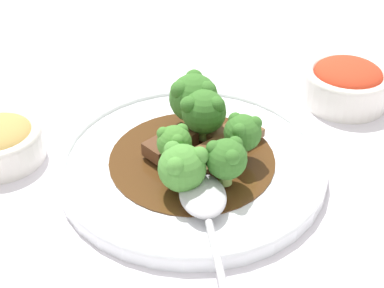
% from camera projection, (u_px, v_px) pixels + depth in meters
% --- Properties ---
extents(ground_plane, '(4.00, 4.00, 0.00)m').
position_uv_depth(ground_plane, '(192.00, 169.00, 0.57)').
color(ground_plane, silver).
extents(main_plate, '(0.28, 0.28, 0.02)m').
position_uv_depth(main_plate, '(192.00, 162.00, 0.57)').
color(main_plate, white).
rests_on(main_plate, ground_plane).
extents(beef_strip_0, '(0.06, 0.06, 0.02)m').
position_uv_depth(beef_strip_0, '(170.00, 143.00, 0.57)').
color(beef_strip_0, '#56331E').
rests_on(beef_strip_0, main_plate).
extents(beef_strip_1, '(0.07, 0.06, 0.01)m').
position_uv_depth(beef_strip_1, '(235.00, 135.00, 0.58)').
color(beef_strip_1, brown).
rests_on(beef_strip_1, main_plate).
extents(beef_strip_2, '(0.08, 0.07, 0.01)m').
position_uv_depth(beef_strip_2, '(208.00, 160.00, 0.54)').
color(beef_strip_2, brown).
rests_on(beef_strip_2, main_plate).
extents(broccoli_floret_0, '(0.04, 0.04, 0.05)m').
position_uv_depth(broccoli_floret_0, '(243.00, 132.00, 0.54)').
color(broccoli_floret_0, '#8EB756').
rests_on(broccoli_floret_0, main_plate).
extents(broccoli_floret_1, '(0.04, 0.04, 0.05)m').
position_uv_depth(broccoli_floret_1, '(174.00, 142.00, 0.53)').
color(broccoli_floret_1, '#8EB756').
rests_on(broccoli_floret_1, main_plate).
extents(broccoli_floret_2, '(0.05, 0.05, 0.06)m').
position_uv_depth(broccoli_floret_2, '(194.00, 97.00, 0.59)').
color(broccoli_floret_2, '#8EB756').
rests_on(broccoli_floret_2, main_plate).
extents(broccoli_floret_3, '(0.05, 0.05, 0.05)m').
position_uv_depth(broccoli_floret_3, '(182.00, 167.00, 0.51)').
color(broccoli_floret_3, '#8EB756').
rests_on(broccoli_floret_3, main_plate).
extents(broccoli_floret_4, '(0.04, 0.04, 0.05)m').
position_uv_depth(broccoli_floret_4, '(226.00, 158.00, 0.51)').
color(broccoli_floret_4, '#8EB756').
rests_on(broccoli_floret_4, main_plate).
extents(broccoli_floret_5, '(0.05, 0.05, 0.06)m').
position_uv_depth(broccoli_floret_5, '(204.00, 111.00, 0.57)').
color(broccoli_floret_5, '#7FA84C').
rests_on(broccoli_floret_5, main_plate).
extents(serving_spoon, '(0.04, 0.21, 0.01)m').
position_uv_depth(serving_spoon, '(205.00, 207.00, 0.49)').
color(serving_spoon, '#B7B7BC').
rests_on(serving_spoon, main_plate).
extents(side_bowl_kimchi, '(0.11, 0.11, 0.05)m').
position_uv_depth(side_bowl_kimchi, '(346.00, 83.00, 0.67)').
color(side_bowl_kimchi, white).
rests_on(side_bowl_kimchi, ground_plane).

